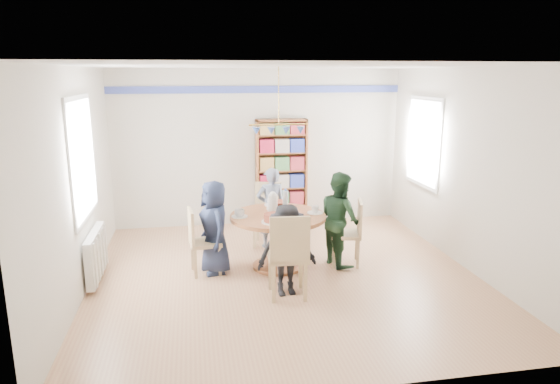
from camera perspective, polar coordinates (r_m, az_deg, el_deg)
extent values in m
plane|color=tan|center=(6.70, 0.61, -9.56)|extent=(5.00, 5.00, 0.00)
plane|color=white|center=(6.17, 0.67, 14.21)|extent=(5.00, 5.00, 0.00)
plane|color=beige|center=(8.73, -2.43, 5.06)|extent=(5.00, 0.00, 5.00)
plane|color=beige|center=(3.95, 7.44, -5.35)|extent=(5.00, 0.00, 5.00)
plane|color=beige|center=(6.34, -22.17, 0.90)|extent=(0.00, 5.00, 5.00)
plane|color=beige|center=(7.19, 20.64, 2.41)|extent=(0.00, 5.00, 5.00)
cube|color=#354293|center=(8.62, -2.48, 11.63)|extent=(5.00, 0.02, 0.12)
cube|color=white|center=(6.58, -21.72, 3.59)|extent=(0.03, 1.32, 1.52)
cube|color=white|center=(6.57, -21.55, 3.60)|extent=(0.01, 1.20, 1.40)
cube|color=white|center=(8.28, 16.12, 5.49)|extent=(0.03, 1.12, 1.42)
cube|color=white|center=(8.27, 16.00, 5.49)|extent=(0.01, 1.00, 1.30)
cylinder|color=gold|center=(6.67, -0.15, 10.92)|extent=(0.01, 0.01, 0.75)
cylinder|color=gold|center=(6.69, -0.15, 7.71)|extent=(0.80, 0.02, 0.02)
cone|color=#456AC2|center=(6.66, -2.71, 6.97)|extent=(0.11, 0.11, 0.10)
cone|color=#456AC2|center=(6.69, -1.00, 7.01)|extent=(0.11, 0.11, 0.10)
cone|color=#456AC2|center=(6.72, 0.69, 7.05)|extent=(0.11, 0.11, 0.10)
cone|color=#456AC2|center=(6.76, 2.37, 7.08)|extent=(0.11, 0.11, 0.10)
cube|color=silver|center=(6.87, -20.28, -6.71)|extent=(0.10, 1.00, 0.60)
cube|color=silver|center=(6.49, -20.35, -7.89)|extent=(0.02, 0.06, 0.56)
cube|color=silver|center=(6.67, -20.06, -7.28)|extent=(0.02, 0.06, 0.56)
cube|color=silver|center=(6.86, -19.79, -6.70)|extent=(0.02, 0.06, 0.56)
cube|color=silver|center=(7.04, -19.53, -6.15)|extent=(0.02, 0.06, 0.56)
cube|color=silver|center=(7.23, -19.28, -5.62)|extent=(0.02, 0.06, 0.56)
cylinder|color=#995A32|center=(6.76, -0.25, -2.83)|extent=(1.30, 1.30, 0.05)
cylinder|color=#995A32|center=(6.87, -0.25, -5.84)|extent=(0.16, 0.16, 0.70)
cylinder|color=#995A32|center=(6.99, -0.24, -8.39)|extent=(0.70, 0.70, 0.04)
cube|color=tan|center=(6.73, -8.54, -5.75)|extent=(0.44, 0.44, 0.05)
cube|color=tan|center=(6.64, -10.13, -3.96)|extent=(0.08, 0.40, 0.47)
cube|color=tan|center=(6.68, -6.90, -7.86)|extent=(0.04, 0.04, 0.40)
cube|color=tan|center=(6.98, -7.37, -6.94)|extent=(0.04, 0.04, 0.40)
cube|color=tan|center=(6.64, -9.63, -8.10)|extent=(0.04, 0.04, 0.40)
cube|color=tan|center=(6.93, -9.99, -7.16)|extent=(0.04, 0.04, 0.40)
cube|color=tan|center=(7.03, 7.54, -4.81)|extent=(0.49, 0.49, 0.05)
cube|color=tan|center=(6.97, 9.10, -2.95)|extent=(0.14, 0.40, 0.48)
cube|color=tan|center=(7.25, 6.13, -6.08)|extent=(0.05, 0.05, 0.41)
cube|color=tan|center=(6.94, 6.20, -6.98)|extent=(0.05, 0.05, 0.41)
cube|color=tan|center=(7.26, 8.72, -6.11)|extent=(0.05, 0.05, 0.41)
cube|color=tan|center=(6.96, 8.90, -7.01)|extent=(0.05, 0.05, 0.41)
cube|color=tan|center=(7.73, -1.50, -2.82)|extent=(0.52, 0.52, 0.05)
cube|color=tan|center=(7.85, -1.34, -0.67)|extent=(0.42, 0.15, 0.50)
cube|color=tan|center=(7.66, -2.92, -4.84)|extent=(0.05, 0.05, 0.43)
cube|color=tan|center=(7.62, -0.36, -4.93)|extent=(0.05, 0.05, 0.43)
cube|color=tan|center=(7.99, -2.56, -4.08)|extent=(0.05, 0.05, 0.43)
cube|color=tan|center=(7.95, -0.11, -4.16)|extent=(0.05, 0.05, 0.43)
cube|color=tan|center=(5.97, 0.86, -7.37)|extent=(0.49, 0.49, 0.06)
cube|color=tan|center=(5.68, 1.14, -5.52)|extent=(0.46, 0.07, 0.55)
cube|color=tan|center=(6.26, 2.35, -8.91)|extent=(0.05, 0.05, 0.47)
cube|color=tan|center=(6.22, -1.10, -9.06)|extent=(0.05, 0.05, 0.47)
cube|color=tan|center=(5.92, 2.91, -10.27)|extent=(0.05, 0.05, 0.47)
cube|color=tan|center=(5.88, -0.75, -10.44)|extent=(0.05, 0.05, 0.47)
imported|color=#181F35|center=(6.68, -7.49, -4.00)|extent=(0.54, 0.70, 1.26)
imported|color=#18311C|center=(6.96, 6.83, -3.03)|extent=(0.64, 0.74, 1.31)
imported|color=gray|center=(7.60, -1.02, -1.80)|extent=(0.47, 0.32, 1.24)
imported|color=black|center=(5.97, 0.78, -6.68)|extent=(0.77, 0.49, 1.12)
cube|color=brown|center=(8.64, -2.62, 2.13)|extent=(0.04, 0.27, 1.86)
cube|color=brown|center=(8.79, 2.88, 2.32)|extent=(0.04, 0.27, 1.86)
cube|color=brown|center=(8.57, 0.15, 8.21)|extent=(0.88, 0.27, 0.04)
cube|color=brown|center=(8.92, 0.15, -3.47)|extent=(0.88, 0.27, 0.05)
cube|color=brown|center=(8.82, 0.01, 2.38)|extent=(0.88, 0.02, 1.86)
cube|color=brown|center=(8.83, 0.15, -1.43)|extent=(0.83, 0.25, 0.02)
cube|color=brown|center=(8.76, 0.15, 0.52)|extent=(0.83, 0.25, 0.02)
cube|color=brown|center=(8.69, 0.15, 2.51)|extent=(0.83, 0.25, 0.02)
cube|color=brown|center=(8.64, 0.15, 4.53)|extent=(0.83, 0.25, 0.02)
cube|color=brown|center=(8.60, 0.15, 6.57)|extent=(0.83, 0.25, 0.02)
cube|color=maroon|center=(8.82, -1.53, -2.71)|extent=(0.24, 0.19, 0.23)
cube|color=beige|center=(8.86, 0.17, -2.62)|extent=(0.24, 0.19, 0.23)
cube|color=#283694|center=(8.91, 1.85, -2.54)|extent=(0.24, 0.19, 0.23)
cube|color=#AC8444|center=(8.74, -1.54, -0.74)|extent=(0.24, 0.19, 0.23)
cube|color=#457842|center=(8.78, 0.17, -0.67)|extent=(0.24, 0.19, 0.23)
cube|color=maroon|center=(8.83, 1.86, -0.60)|extent=(0.24, 0.19, 0.23)
cube|color=maroon|center=(8.67, -1.56, 1.24)|extent=(0.24, 0.19, 0.23)
cube|color=beige|center=(8.71, 0.17, 1.31)|extent=(0.24, 0.19, 0.23)
cube|color=#283694|center=(8.76, 1.88, 1.37)|extent=(0.24, 0.19, 0.23)
cube|color=#AC8444|center=(8.61, -1.57, 3.25)|extent=(0.24, 0.19, 0.23)
cube|color=#457842|center=(8.65, 0.17, 3.31)|extent=(0.24, 0.19, 0.23)
cube|color=maroon|center=(8.70, 1.89, 3.36)|extent=(0.24, 0.19, 0.23)
cube|color=maroon|center=(8.56, -1.58, 5.29)|extent=(0.24, 0.19, 0.23)
cube|color=beige|center=(8.60, 0.17, 5.34)|extent=(0.24, 0.19, 0.23)
cube|color=#283694|center=(8.65, 1.91, 5.38)|extent=(0.24, 0.19, 0.23)
cube|color=#AC8444|center=(8.52, -1.60, 7.23)|extent=(0.24, 0.19, 0.19)
cube|color=#457842|center=(8.57, 0.17, 7.26)|extent=(0.24, 0.19, 0.19)
cube|color=maroon|center=(8.62, 1.92, 7.29)|extent=(0.24, 0.19, 0.19)
cylinder|color=white|center=(6.79, -0.82, -1.40)|extent=(0.13, 0.13, 0.26)
sphere|color=white|center=(6.75, -0.83, -0.34)|extent=(0.10, 0.10, 0.10)
cylinder|color=silver|center=(6.85, 0.63, -1.07)|extent=(0.08, 0.08, 0.30)
cylinder|color=#456AC2|center=(6.81, 0.64, 0.25)|extent=(0.03, 0.03, 0.03)
cylinder|color=white|center=(7.04, -0.24, -1.89)|extent=(0.32, 0.32, 0.01)
cylinder|color=maroon|center=(7.03, -0.24, -1.46)|extent=(0.26, 0.26, 0.10)
cylinder|color=white|center=(6.42, -0.70, -3.41)|extent=(0.32, 0.32, 0.01)
cylinder|color=maroon|center=(6.41, -0.70, -2.94)|extent=(0.26, 0.26, 0.10)
cylinder|color=white|center=(6.68, -4.64, -2.79)|extent=(0.22, 0.22, 0.01)
imported|color=white|center=(6.67, -4.65, -2.41)|extent=(0.13, 0.13, 0.10)
cylinder|color=white|center=(6.85, 4.03, -2.37)|extent=(0.22, 0.22, 0.01)
imported|color=white|center=(6.84, 4.04, -2.01)|extent=(0.11, 0.11, 0.10)
cylinder|color=white|center=(7.24, -0.95, -1.48)|extent=(0.22, 0.22, 0.01)
imported|color=white|center=(7.23, -0.95, -1.12)|extent=(0.13, 0.13, 0.10)
cylinder|color=white|center=(6.26, 0.57, -3.87)|extent=(0.22, 0.22, 0.01)
imported|color=white|center=(6.24, 0.57, -3.48)|extent=(0.11, 0.11, 0.10)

